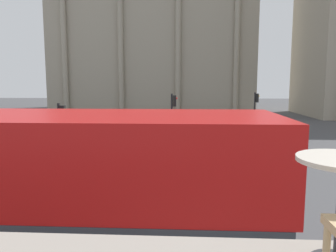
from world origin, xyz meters
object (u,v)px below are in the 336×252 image
object	(u,v)px
plaza_building_left	(153,36)
traffic_light_near	(61,134)
pedestrian_olive	(111,128)
pedestrian_black	(113,117)
traffic_light_mid	(173,117)
traffic_light_far	(255,110)

from	to	relation	value
plaza_building_left	traffic_light_near	xyz separation A→B (m)	(0.56, -46.74, -10.65)
plaza_building_left	pedestrian_olive	size ratio (longest dim) A/B	22.11
plaza_building_left	pedestrian_black	xyz separation A→B (m)	(-1.92, -25.20, -12.15)
traffic_light_mid	pedestrian_black	xyz separation A→B (m)	(-7.22, 15.16, -1.63)
traffic_light_near	traffic_light_far	distance (m)	16.44
traffic_light_mid	traffic_light_far	size ratio (longest dim) A/B	1.02
traffic_light_near	traffic_light_mid	bearing A→B (deg)	53.39
traffic_light_far	plaza_building_left	bearing A→B (deg)	108.60
traffic_light_near	traffic_light_far	size ratio (longest dim) A/B	0.96
pedestrian_black	traffic_light_mid	bearing A→B (deg)	149.00
traffic_light_far	pedestrian_olive	xyz separation A→B (m)	(-11.92, 1.26, -1.70)
traffic_light_mid	plaza_building_left	bearing A→B (deg)	97.48
traffic_light_near	traffic_light_far	xyz separation A→B (m)	(11.08, 12.14, 0.09)
traffic_light_mid	traffic_light_near	bearing A→B (deg)	-126.61
traffic_light_far	pedestrian_olive	size ratio (longest dim) A/B	2.47
plaza_building_left	pedestrian_black	size ratio (longest dim) A/B	20.02
traffic_light_far	pedestrian_olive	world-z (taller)	traffic_light_far
pedestrian_black	plaza_building_left	bearing A→B (deg)	-60.82
pedestrian_black	pedestrian_olive	distance (m)	8.31
traffic_light_mid	traffic_light_far	xyz separation A→B (m)	(6.34, 5.76, -0.04)
plaza_building_left	pedestrian_olive	bearing A→B (deg)	-90.47
traffic_light_near	traffic_light_far	world-z (taller)	traffic_light_far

